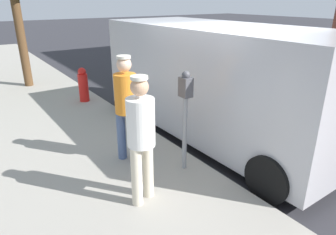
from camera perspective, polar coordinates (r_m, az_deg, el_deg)
The scene contains 7 objects.
ground_plane at distance 6.04m, azimuth 9.89°, elevation -4.40°, with size 80.00×80.00×0.00m, color #2D2D33.
sidewalk_slab at distance 4.60m, azimuth -24.54°, elevation -14.02°, with size 5.00×32.00×0.15m, color #9E998E.
parking_meter_near at distance 4.35m, azimuth 3.26°, elevation 2.42°, with size 0.14×0.18×1.52m.
pedestrian_in_white at distance 3.65m, azimuth -5.07°, elevation -3.05°, with size 0.35×0.34×1.64m.
pedestrian_in_orange at distance 4.68m, azimuth -7.89°, elevation 2.73°, with size 0.34×0.34×1.68m.
parked_van at distance 5.99m, azimuth 9.19°, elevation 7.23°, with size 2.19×5.23×2.15m.
fire_hydrant at distance 7.97m, azimuth -15.62°, elevation 5.88°, with size 0.24×0.24×0.86m.
Camera 1 is at (3.88, 3.83, 2.59)m, focal length 32.48 mm.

